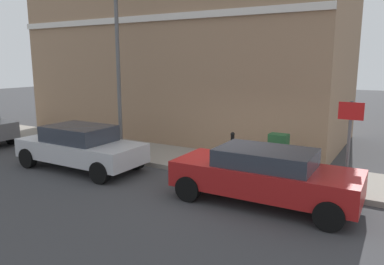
{
  "coord_description": "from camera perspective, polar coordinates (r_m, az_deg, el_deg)",
  "views": [
    {
      "loc": [
        -8.66,
        -4.07,
        3.42
      ],
      "look_at": [
        1.23,
        1.73,
        1.2
      ],
      "focal_mm": 34.66,
      "sensor_mm": 36.0,
      "label": 1
    }
  ],
  "objects": [
    {
      "name": "ground",
      "position": [
        10.16,
        4.98,
        -8.76
      ],
      "size": [
        80.0,
        80.0,
        0.0
      ],
      "primitive_type": "plane",
      "color": "#38383A"
    },
    {
      "name": "sidewalk",
      "position": [
        15.01,
        -12.74,
        -2.19
      ],
      "size": [
        2.47,
        30.0,
        0.15
      ],
      "primitive_type": "cube",
      "color": "gray",
      "rests_on": "ground"
    },
    {
      "name": "corner_building",
      "position": [
        17.49,
        -0.74,
        12.98
      ],
      "size": [
        6.32,
        13.93,
        8.07
      ],
      "color": "#937256",
      "rests_on": "ground"
    },
    {
      "name": "car_red",
      "position": [
        9.15,
        11.04,
        -6.33
      ],
      "size": [
        1.84,
        4.44,
        1.36
      ],
      "rotation": [
        0.0,
        0.0,
        1.58
      ],
      "color": "maroon",
      "rests_on": "ground"
    },
    {
      "name": "car_silver",
      "position": [
        12.37,
        -16.81,
        -2.06
      ],
      "size": [
        1.82,
        4.27,
        1.4
      ],
      "rotation": [
        0.0,
        0.0,
        1.57
      ],
      "color": "#B7B7BC",
      "rests_on": "ground"
    },
    {
      "name": "utility_cabinet",
      "position": [
        11.36,
        13.1,
        -3.28
      ],
      "size": [
        0.46,
        0.61,
        1.15
      ],
      "color": "#1E4C28",
      "rests_on": "sidewalk"
    },
    {
      "name": "bollard_near_cabinet",
      "position": [
        11.97,
        6.23,
        -2.21
      ],
      "size": [
        0.14,
        0.14,
        1.04
      ],
      "color": "black",
      "rests_on": "sidewalk"
    },
    {
      "name": "street_sign",
      "position": [
        10.09,
        23.07,
        0.04
      ],
      "size": [
        0.08,
        0.6,
        2.3
      ],
      "color": "#59595B",
      "rests_on": "sidewalk"
    },
    {
      "name": "lamppost",
      "position": [
        13.83,
        -11.3,
        10.27
      ],
      "size": [
        0.2,
        0.44,
        5.72
      ],
      "color": "#59595B",
      "rests_on": "sidewalk"
    }
  ]
}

